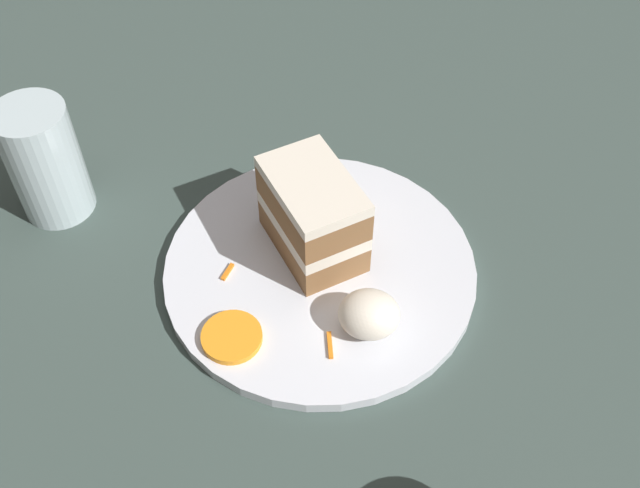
% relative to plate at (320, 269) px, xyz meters
% --- Properties ---
extents(ground_plane, '(6.00, 6.00, 0.00)m').
position_rel_plate_xyz_m(ground_plane, '(-0.03, 0.02, -0.04)').
color(ground_plane, '#38332D').
rests_on(ground_plane, ground).
extents(dining_table, '(1.08, 0.99, 0.03)m').
position_rel_plate_xyz_m(dining_table, '(-0.03, 0.02, -0.02)').
color(dining_table, '#384742').
rests_on(dining_table, ground).
extents(plate, '(0.30, 0.30, 0.01)m').
position_rel_plate_xyz_m(plate, '(0.00, 0.00, 0.00)').
color(plate, silver).
rests_on(plate, dining_table).
extents(cake_slice, '(0.11, 0.13, 0.09)m').
position_rel_plate_xyz_m(cake_slice, '(-0.01, 0.02, 0.05)').
color(cake_slice, brown).
rests_on(cake_slice, plate).
extents(cream_dollop, '(0.06, 0.05, 0.04)m').
position_rel_plate_xyz_m(cream_dollop, '(0.05, -0.07, 0.03)').
color(cream_dollop, silver).
rests_on(cream_dollop, plate).
extents(orange_garnish, '(0.05, 0.05, 0.01)m').
position_rel_plate_xyz_m(orange_garnish, '(-0.07, -0.09, 0.01)').
color(orange_garnish, orange).
rests_on(orange_garnish, plate).
extents(carrot_shreds_scatter, '(0.14, 0.20, 0.00)m').
position_rel_plate_xyz_m(carrot_shreds_scatter, '(0.00, 0.01, 0.01)').
color(carrot_shreds_scatter, orange).
rests_on(carrot_shreds_scatter, plate).
extents(drinking_glass, '(0.07, 0.07, 0.13)m').
position_rel_plate_xyz_m(drinking_glass, '(-0.28, 0.07, 0.05)').
color(drinking_glass, silver).
rests_on(drinking_glass, dining_table).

